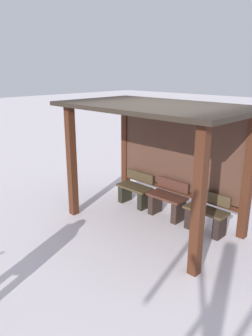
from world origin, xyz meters
The scene contains 5 objects.
ground_plane centered at (0.00, 0.00, 0.00)m, with size 60.00×60.00×0.00m, color silver.
bus_shelter centered at (0.00, 0.25, 1.71)m, with size 3.38×2.00×2.27m.
bench_left_inside centered at (-0.88, 0.47, 0.30)m, with size 0.78×0.38×0.71m.
bench_center_inside centered at (0.00, 0.47, 0.32)m, with size 0.78×0.39×0.74m.
bench_right_inside centered at (0.88, 0.47, 0.31)m, with size 0.78×0.34×0.73m.
Camera 1 is at (3.57, -4.30, 2.83)m, focal length 34.35 mm.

